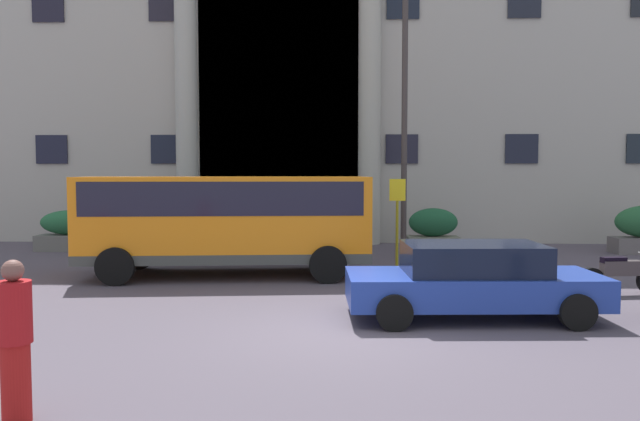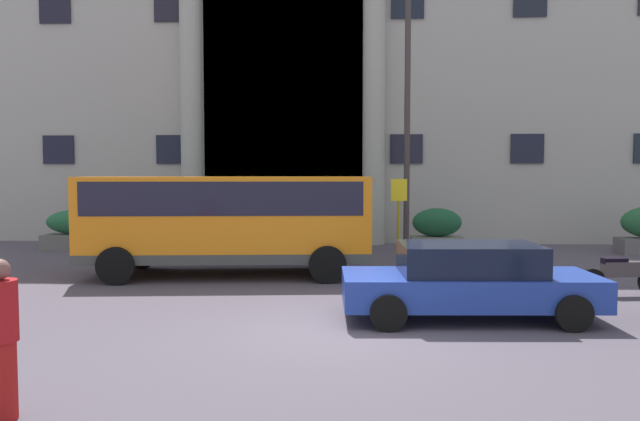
% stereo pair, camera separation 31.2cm
% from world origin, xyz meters
% --- Properties ---
extents(ground_plane, '(80.00, 64.00, 0.12)m').
position_xyz_m(ground_plane, '(0.00, 0.00, -0.06)').
color(ground_plane, '#4E4652').
extents(office_building_facade, '(38.49, 9.66, 15.98)m').
position_xyz_m(office_building_facade, '(-0.01, 17.48, 7.99)').
color(office_building_facade, '#A9A49B').
rests_on(office_building_facade, ground_plane).
extents(orange_minibus, '(7.34, 3.31, 2.54)m').
position_xyz_m(orange_minibus, '(-2.95, 5.50, 1.54)').
color(orange_minibus, orange).
rests_on(orange_minibus, ground_plane).
extents(bus_stop_sign, '(0.44, 0.08, 2.47)m').
position_xyz_m(bus_stop_sign, '(1.51, 6.93, 1.53)').
color(bus_stop_sign, '#99921A').
rests_on(bus_stop_sign, ground_plane).
extents(hedge_planter_east, '(2.13, 0.98, 1.37)m').
position_xyz_m(hedge_planter_east, '(-9.23, 10.43, 0.66)').
color(hedge_planter_east, slate).
rests_on(hedge_planter_east, ground_plane).
extents(hedge_planter_entrance_left, '(1.70, 0.88, 1.45)m').
position_xyz_m(hedge_planter_entrance_left, '(3.05, 10.64, 0.70)').
color(hedge_planter_entrance_left, slate).
rests_on(hedge_planter_entrance_left, ground_plane).
extents(hedge_planter_far_west, '(1.95, 0.84, 1.39)m').
position_xyz_m(hedge_planter_far_west, '(-1.62, 10.16, 0.67)').
color(hedge_planter_far_west, slate).
rests_on(hedge_planter_far_west, ground_plane).
extents(hedge_planter_far_east, '(2.16, 0.70, 1.47)m').
position_xyz_m(hedge_planter_far_east, '(-5.46, 10.16, 0.71)').
color(hedge_planter_far_east, gray).
rests_on(hedge_planter_far_east, ground_plane).
extents(parked_sedan_far, '(4.61, 2.17, 1.36)m').
position_xyz_m(parked_sedan_far, '(2.35, 1.03, 0.70)').
color(parked_sedan_far, '#203A98').
rests_on(parked_sedan_far, ground_plane).
extents(scooter_by_planter, '(1.96, 0.56, 0.89)m').
position_xyz_m(scooter_by_planter, '(5.98, 3.32, 0.46)').
color(scooter_by_planter, black).
rests_on(scooter_by_planter, ground_plane).
extents(pedestrian_man_crossing, '(0.36, 0.36, 1.73)m').
position_xyz_m(pedestrian_man_crossing, '(-3.47, -3.87, 0.88)').
color(pedestrian_man_crossing, '#AB1917').
rests_on(pedestrian_man_crossing, ground_plane).
extents(lamppost_plaza_centre, '(0.40, 0.40, 8.62)m').
position_xyz_m(lamppost_plaza_centre, '(1.89, 8.94, 4.95)').
color(lamppost_plaza_centre, '#3B3332').
rests_on(lamppost_plaza_centre, ground_plane).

